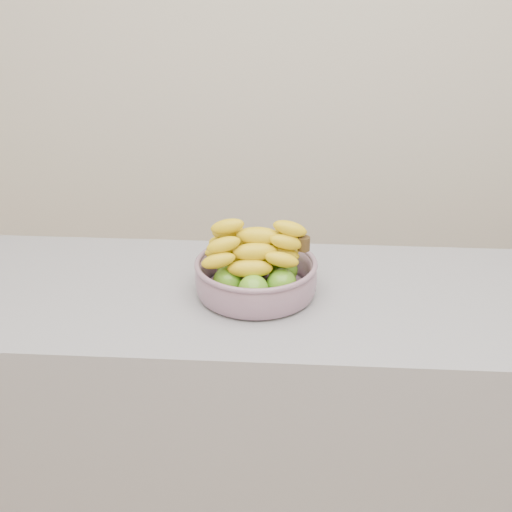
{
  "coord_description": "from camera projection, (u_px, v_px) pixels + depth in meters",
  "views": [
    {
      "loc": [
        -0.04,
        -0.94,
        1.73
      ],
      "look_at": [
        -0.14,
        0.59,
        1.0
      ],
      "focal_mm": 50.0,
      "sensor_mm": 36.0,
      "label": 1
    }
  ],
  "objects": [
    {
      "name": "counter",
      "position": [
        307.0,
        441.0,
        1.92
      ],
      "size": [
        2.0,
        0.6,
        0.9
      ],
      "primitive_type": "cube",
      "color": "gray",
      "rests_on": "ground"
    },
    {
      "name": "fruit_bowl",
      "position": [
        256.0,
        273.0,
        1.71
      ],
      "size": [
        0.3,
        0.3,
        0.17
      ],
      "rotation": [
        0.0,
        0.0,
        -0.02
      ],
      "color": "#878DA2",
      "rests_on": "counter"
    }
  ]
}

